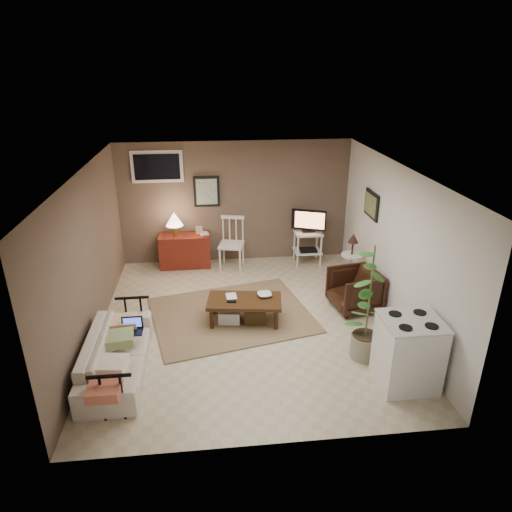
{
  "coord_description": "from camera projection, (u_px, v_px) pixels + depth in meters",
  "views": [
    {
      "loc": [
        -0.54,
        -6.14,
        3.75
      ],
      "look_at": [
        0.17,
        0.35,
        0.97
      ],
      "focal_mm": 32.0,
      "sensor_mm": 36.0,
      "label": 1
    }
  ],
  "objects": [
    {
      "name": "art_right",
      "position": [
        372.0,
        205.0,
        7.73
      ],
      "size": [
        0.03,
        0.6,
        0.45
      ],
      "primitive_type": "cube",
      "color": "black"
    },
    {
      "name": "window",
      "position": [
        157.0,
        167.0,
        8.49
      ],
      "size": [
        0.96,
        0.03,
        0.6
      ],
      "primitive_type": "cube",
      "color": "silver"
    },
    {
      "name": "armchair",
      "position": [
        355.0,
        288.0,
        7.41
      ],
      "size": [
        0.79,
        0.82,
        0.74
      ],
      "primitive_type": "imported",
      "rotation": [
        0.0,
        0.0,
        -1.39
      ],
      "color": "black",
      "rests_on": "floor"
    },
    {
      "name": "spindle_chair",
      "position": [
        232.0,
        245.0,
        8.87
      ],
      "size": [
        0.55,
        0.55,
        1.01
      ],
      "color": "silver",
      "rests_on": "floor"
    },
    {
      "name": "sofa",
      "position": [
        116.0,
        348.0,
        5.87
      ],
      "size": [
        0.54,
        1.84,
        0.72
      ],
      "primitive_type": "imported",
      "rotation": [
        0.0,
        0.0,
        1.57
      ],
      "color": "beige",
      "rests_on": "floor"
    },
    {
      "name": "bowl",
      "position": [
        265.0,
        290.0,
        7.02
      ],
      "size": [
        0.22,
        0.07,
        0.22
      ],
      "primitive_type": "imported",
      "rotation": [
        0.0,
        0.0,
        0.09
      ],
      "color": "#3B1E10",
      "rests_on": "coffee_table"
    },
    {
      "name": "book_table",
      "position": [
        226.0,
        291.0,
        6.99
      ],
      "size": [
        0.16,
        0.03,
        0.22
      ],
      "primitive_type": "imported",
      "rotation": [
        0.0,
        0.0,
        0.06
      ],
      "color": "#3B1E10",
      "rests_on": "coffee_table"
    },
    {
      "name": "floor",
      "position": [
        247.0,
        322.0,
        7.14
      ],
      "size": [
        5.0,
        5.0,
        0.0
      ],
      "primitive_type": "plane",
      "color": "#C1B293",
      "rests_on": "ground"
    },
    {
      "name": "stove",
      "position": [
        408.0,
        352.0,
        5.61
      ],
      "size": [
        0.71,
        0.66,
        0.93
      ],
      "color": "white",
      "rests_on": "floor"
    },
    {
      "name": "coffee_table",
      "position": [
        244.0,
        309.0,
        7.04
      ],
      "size": [
        1.2,
        0.73,
        0.43
      ],
      "color": "#3B1E10",
      "rests_on": "floor"
    },
    {
      "name": "potted_plant",
      "position": [
        369.0,
        299.0,
        5.96
      ],
      "size": [
        0.42,
        0.42,
        1.68
      ],
      "color": "gray",
      "rests_on": "floor"
    },
    {
      "name": "sofa_end_rails",
      "position": [
        124.0,
        351.0,
        5.9
      ],
      "size": [
        0.49,
        1.84,
        0.62
      ],
      "primitive_type": null,
      "color": "black",
      "rests_on": "floor"
    },
    {
      "name": "sofa_pillows",
      "position": [
        116.0,
        352.0,
        5.64
      ],
      "size": [
        0.35,
        1.75,
        0.12
      ],
      "primitive_type": null,
      "color": "#F5E6CB",
      "rests_on": "sofa"
    },
    {
      "name": "red_console",
      "position": [
        184.0,
        248.0,
        8.94
      ],
      "size": [
        0.98,
        0.44,
        1.13
      ],
      "color": "maroon",
      "rests_on": "floor"
    },
    {
      "name": "art_back",
      "position": [
        207.0,
        191.0,
        8.78
      ],
      "size": [
        0.5,
        0.03,
        0.6
      ],
      "primitive_type": "cube",
      "color": "black"
    },
    {
      "name": "side_table",
      "position": [
        352.0,
        254.0,
        8.09
      ],
      "size": [
        0.37,
        0.37,
        1.0
      ],
      "color": "silver",
      "rests_on": "floor"
    },
    {
      "name": "laptop",
      "position": [
        132.0,
        327.0,
        6.13
      ],
      "size": [
        0.28,
        0.21,
        0.19
      ],
      "color": "black",
      "rests_on": "sofa"
    },
    {
      "name": "rug",
      "position": [
        231.0,
        315.0,
        7.32
      ],
      "size": [
        2.79,
        2.42,
        0.02
      ],
      "primitive_type": "cube",
      "rotation": [
        0.0,
        0.0,
        0.22
      ],
      "color": "#83674C",
      "rests_on": "floor"
    },
    {
      "name": "book_console",
      "position": [
        200.0,
        229.0,
        8.82
      ],
      "size": [
        0.16,
        0.05,
        0.22
      ],
      "primitive_type": "imported",
      "rotation": [
        0.0,
        0.0,
        0.21
      ],
      "color": "#3B1E10",
      "rests_on": "red_console"
    },
    {
      "name": "tv_stand",
      "position": [
        308.0,
        236.0,
        8.98
      ],
      "size": [
        0.64,
        0.43,
        1.12
      ],
      "color": "silver",
      "rests_on": "floor"
    }
  ]
}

